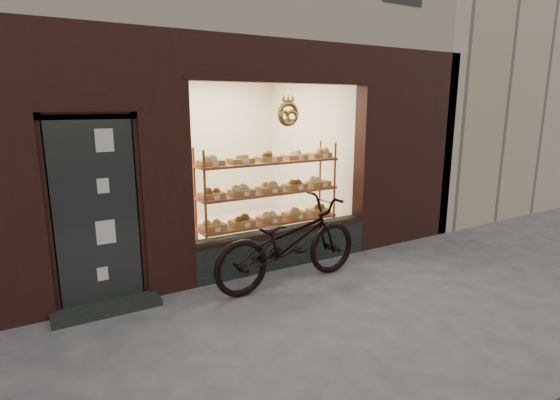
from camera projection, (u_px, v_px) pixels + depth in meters
ground at (356, 340)px, 4.31m from camera, size 90.00×90.00×0.00m
neighbor_right at (492, 26)px, 12.74m from camera, size 12.00×7.00×9.00m
display_shelf at (269, 200)px, 6.48m from camera, size 2.20×0.45×1.70m
bicycle at (289, 242)px, 5.56m from camera, size 2.14×0.84×1.11m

